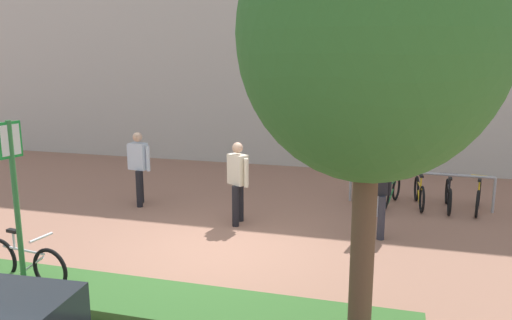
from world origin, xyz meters
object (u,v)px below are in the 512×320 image
person_shirt_blue (238,178)px  bike_at_sign (25,263)px  bike_rack_cluster (419,192)px  bollard_steel (377,196)px  tree_sidewalk (372,35)px  parking_sign_post (14,182)px  person_suited_navy (376,188)px  person_casual_tan (139,164)px

person_shirt_blue → bike_at_sign: bearing=-122.5°
bike_at_sign → bike_rack_cluster: bike_at_sign is taller
bike_at_sign → bollard_steel: size_ratio=1.86×
bike_rack_cluster → person_shirt_blue: (-3.68, -2.26, 0.64)m
tree_sidewalk → bollard_steel: size_ratio=5.87×
bike_at_sign → bollard_steel: 7.00m
parking_sign_post → person_suited_navy: parking_sign_post is taller
bike_at_sign → bike_rack_cluster: bearing=44.4°
tree_sidewalk → bike_rack_cluster: 7.06m
bike_at_sign → person_shirt_blue: (2.28, 3.58, 0.63)m
parking_sign_post → bollard_steel: 7.15m
bike_rack_cluster → person_shirt_blue: 4.36m
bike_rack_cluster → bollard_steel: bollard_steel is taller
bollard_steel → tree_sidewalk: bearing=-89.9°
parking_sign_post → bike_rack_cluster: size_ratio=0.80×
bollard_steel → bike_rack_cluster: bearing=46.3°
bollard_steel → person_shirt_blue: person_shirt_blue is taller
bike_at_sign → bike_rack_cluster: size_ratio=0.52×
bollard_steel → person_shirt_blue: size_ratio=0.52×
person_suited_navy → parking_sign_post: bearing=-143.3°
bike_at_sign → person_casual_tan: bearing=94.6°
bike_rack_cluster → parking_sign_post: bearing=-134.4°
tree_sidewalk → bike_at_sign: 6.04m
tree_sidewalk → person_casual_tan: bearing=139.6°
parking_sign_post → bollard_steel: (4.94, 5.02, -1.21)m
bike_at_sign → bike_rack_cluster: 8.34m
person_casual_tan → person_shirt_blue: size_ratio=1.00×
bollard_steel → person_casual_tan: person_casual_tan is taller
parking_sign_post → bollard_steel: parking_sign_post is taller
person_casual_tan → person_shirt_blue: (2.62, -0.68, 0.00)m
tree_sidewalk → person_suited_navy: bearing=90.0°
bike_rack_cluster → bike_at_sign: bearing=-135.6°
tree_sidewalk → bollard_steel: tree_sidewalk is taller
bike_at_sign → person_shirt_blue: 4.29m
bollard_steel → person_suited_navy: 1.44m
parking_sign_post → bike_at_sign: parking_sign_post is taller
parking_sign_post → bike_rack_cluster: 8.49m
tree_sidewalk → person_casual_tan: tree_sidewalk is taller
person_casual_tan → bollard_steel: bearing=6.4°
person_shirt_blue → parking_sign_post: bearing=-120.3°
parking_sign_post → bike_rack_cluster: (5.86, 5.99, -1.32)m
tree_sidewalk → person_casual_tan: (-5.38, 4.59, -2.68)m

